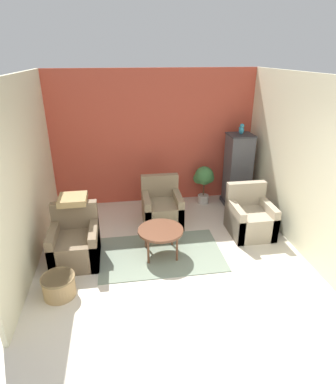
{
  "coord_description": "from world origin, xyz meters",
  "views": [
    {
      "loc": [
        -0.74,
        -2.86,
        3.05
      ],
      "look_at": [
        0.0,
        1.85,
        0.98
      ],
      "focal_mm": 30.0,
      "sensor_mm": 36.0,
      "label": 1
    }
  ],
  "objects_px": {
    "armchair_right": "(250,218)",
    "wicker_basket": "(59,285)",
    "coffee_table": "(161,232)",
    "armchair_middle": "(162,209)",
    "parrot": "(241,129)",
    "armchair_left": "(75,244)",
    "birdcage": "(238,171)",
    "potted_plant": "(204,179)"
  },
  "relations": [
    {
      "from": "armchair_right",
      "to": "wicker_basket",
      "type": "relative_size",
      "value": 1.96
    },
    {
      "from": "armchair_left",
      "to": "armchair_right",
      "type": "bearing_deg",
      "value": 7.17
    },
    {
      "from": "armchair_left",
      "to": "armchair_middle",
      "type": "bearing_deg",
      "value": 33.92
    },
    {
      "from": "armchair_left",
      "to": "wicker_basket",
      "type": "distance_m",
      "value": 0.83
    },
    {
      "from": "parrot",
      "to": "birdcage",
      "type": "bearing_deg",
      "value": -90.0
    },
    {
      "from": "coffee_table",
      "to": "parrot",
      "type": "height_order",
      "value": "parrot"
    },
    {
      "from": "armchair_right",
      "to": "birdcage",
      "type": "bearing_deg",
      "value": 81.75
    },
    {
      "from": "potted_plant",
      "to": "birdcage",
      "type": "bearing_deg",
      "value": -13.39
    },
    {
      "from": "armchair_middle",
      "to": "parrot",
      "type": "bearing_deg",
      "value": 18.96
    },
    {
      "from": "potted_plant",
      "to": "wicker_basket",
      "type": "height_order",
      "value": "potted_plant"
    },
    {
      "from": "birdcage",
      "to": "armchair_right",
      "type": "bearing_deg",
      "value": -98.25
    },
    {
      "from": "coffee_table",
      "to": "armchair_right",
      "type": "xyz_separation_m",
      "value": [
        1.69,
        0.44,
        -0.13
      ]
    },
    {
      "from": "armchair_middle",
      "to": "armchair_right",
      "type": "bearing_deg",
      "value": -22.7
    },
    {
      "from": "armchair_middle",
      "to": "potted_plant",
      "type": "height_order",
      "value": "armchair_middle"
    },
    {
      "from": "armchair_left",
      "to": "armchair_middle",
      "type": "relative_size",
      "value": 1.0
    },
    {
      "from": "parrot",
      "to": "potted_plant",
      "type": "height_order",
      "value": "parrot"
    },
    {
      "from": "armchair_left",
      "to": "armchair_middle",
      "type": "xyz_separation_m",
      "value": [
        1.52,
        1.02,
        0.0
      ]
    },
    {
      "from": "armchair_right",
      "to": "parrot",
      "type": "height_order",
      "value": "parrot"
    },
    {
      "from": "armchair_right",
      "to": "birdcage",
      "type": "height_order",
      "value": "birdcage"
    },
    {
      "from": "parrot",
      "to": "wicker_basket",
      "type": "bearing_deg",
      "value": -144.4
    },
    {
      "from": "parrot",
      "to": "wicker_basket",
      "type": "xyz_separation_m",
      "value": [
        -3.36,
        -2.41,
        -1.48
      ]
    },
    {
      "from": "birdcage",
      "to": "parrot",
      "type": "distance_m",
      "value": 0.88
    },
    {
      "from": "coffee_table",
      "to": "parrot",
      "type": "xyz_separation_m",
      "value": [
        1.87,
        1.66,
        1.22
      ]
    },
    {
      "from": "birdcage",
      "to": "wicker_basket",
      "type": "bearing_deg",
      "value": -144.42
    },
    {
      "from": "armchair_left",
      "to": "birdcage",
      "type": "height_order",
      "value": "birdcage"
    },
    {
      "from": "armchair_left",
      "to": "parrot",
      "type": "distance_m",
      "value": 3.84
    },
    {
      "from": "armchair_right",
      "to": "parrot",
      "type": "bearing_deg",
      "value": 81.76
    },
    {
      "from": "parrot",
      "to": "potted_plant",
      "type": "bearing_deg",
      "value": 166.76
    },
    {
      "from": "coffee_table",
      "to": "potted_plant",
      "type": "height_order",
      "value": "potted_plant"
    },
    {
      "from": "coffee_table",
      "to": "armchair_left",
      "type": "distance_m",
      "value": 1.35
    },
    {
      "from": "armchair_left",
      "to": "wicker_basket",
      "type": "relative_size",
      "value": 1.96
    },
    {
      "from": "armchair_middle",
      "to": "potted_plant",
      "type": "distance_m",
      "value": 1.29
    },
    {
      "from": "armchair_middle",
      "to": "parrot",
      "type": "relative_size",
      "value": 4.01
    },
    {
      "from": "armchair_middle",
      "to": "parrot",
      "type": "xyz_separation_m",
      "value": [
        1.7,
        0.58,
        1.35
      ]
    },
    {
      "from": "armchair_middle",
      "to": "potted_plant",
      "type": "bearing_deg",
      "value": 36.16
    },
    {
      "from": "armchair_left",
      "to": "armchair_right",
      "type": "xyz_separation_m",
      "value": [
        3.04,
        0.38,
        0.0
      ]
    },
    {
      "from": "birdcage",
      "to": "wicker_basket",
      "type": "xyz_separation_m",
      "value": [
        -3.36,
        -2.41,
        -0.6
      ]
    },
    {
      "from": "birdcage",
      "to": "potted_plant",
      "type": "relative_size",
      "value": 1.84
    },
    {
      "from": "armchair_left",
      "to": "birdcage",
      "type": "bearing_deg",
      "value": 26.47
    },
    {
      "from": "armchair_left",
      "to": "potted_plant",
      "type": "xyz_separation_m",
      "value": [
        2.53,
        1.76,
        0.27
      ]
    },
    {
      "from": "coffee_table",
      "to": "wicker_basket",
      "type": "distance_m",
      "value": 1.69
    },
    {
      "from": "parrot",
      "to": "wicker_basket",
      "type": "relative_size",
      "value": 0.49
    }
  ]
}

